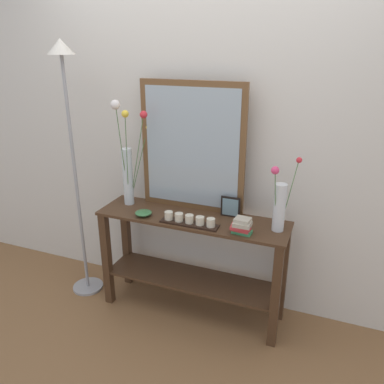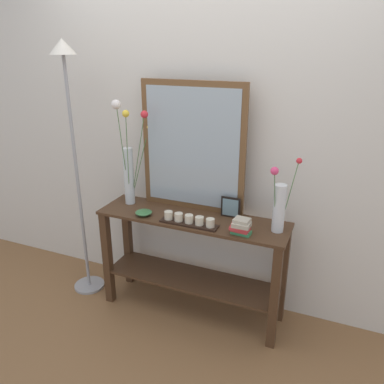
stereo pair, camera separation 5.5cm
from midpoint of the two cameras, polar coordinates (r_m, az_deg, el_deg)
ground_plane at (r=3.04m, az=0.54°, el=-17.04°), size 7.00×6.00×0.02m
wall_back at (r=2.72m, az=3.09°, el=10.11°), size 6.40×0.08×2.70m
console_table at (r=2.76m, az=0.57°, el=-9.03°), size 1.32×0.36×0.76m
mirror_leaning at (r=2.64m, az=0.68°, el=6.57°), size 0.75×0.03×0.89m
tall_vase_left at (r=2.77m, az=-8.79°, el=4.06°), size 0.22×0.27×0.77m
vase_right at (r=2.44m, az=13.43°, el=-1.92°), size 0.16×0.20×0.47m
candle_tray at (r=2.52m, az=0.17°, el=-4.24°), size 0.39×0.09×0.07m
picture_frame_small at (r=2.62m, az=6.32°, el=-2.26°), size 0.13×0.01×0.14m
decorative_bowl at (r=2.67m, az=-6.59°, el=-3.02°), size 0.12×0.12×0.04m
book_stack at (r=2.41m, az=7.91°, el=-5.10°), size 0.13×0.10×0.10m
floor_lamp at (r=2.86m, az=-16.79°, el=8.41°), size 0.24×0.24×1.90m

